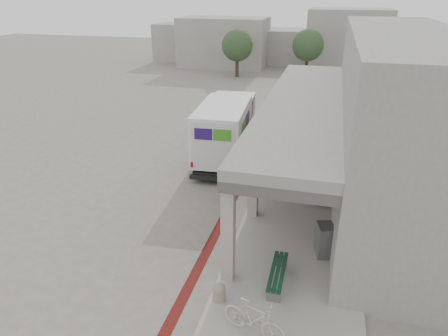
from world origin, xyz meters
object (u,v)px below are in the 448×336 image
(fedex_truck, at_px, (226,128))
(bench, at_px, (278,274))
(utility_cabinet, at_px, (324,240))
(bicycle_cream, at_px, (254,319))

(fedex_truck, xyz_separation_m, bench, (4.18, -9.77, -1.23))
(bench, bearing_deg, utility_cabinet, 54.64)
(bench, bearing_deg, fedex_truck, 112.99)
(bicycle_cream, bearing_deg, bench, 9.54)
(fedex_truck, bearing_deg, bench, -71.25)
(fedex_truck, distance_m, utility_cabinet, 9.67)
(fedex_truck, distance_m, bench, 10.70)
(fedex_truck, height_order, bicycle_cream, fedex_truck)
(utility_cabinet, xyz_separation_m, bicycle_cream, (-1.64, -4.07, -0.03))
(utility_cabinet, distance_m, bicycle_cream, 4.39)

